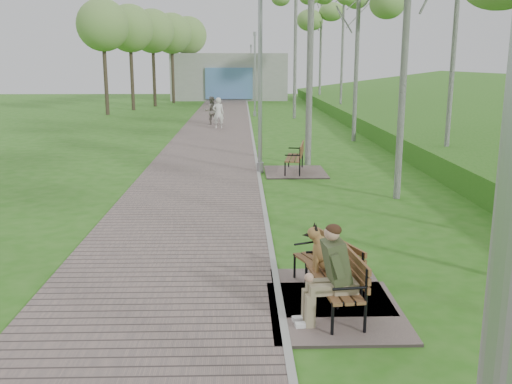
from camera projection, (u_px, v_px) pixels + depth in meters
walkway at (210, 147)px, 22.37m from camera, size 3.50×67.00×0.04m
kerb at (254, 147)px, 22.41m from camera, size 0.10×67.00×0.05m
building_north at (229, 77)px, 50.65m from camera, size 10.00×5.20×4.00m
bench_main at (330, 284)px, 7.54m from camera, size 1.78×1.97×1.55m
bench_second at (326, 281)px, 8.31m from camera, size 1.62×1.80×0.99m
bench_third at (294, 166)px, 17.31m from camera, size 1.83×2.03×1.12m
lamp_post_near at (504, 351)px, 1.58m from camera, size 0.21×0.21×5.40m
lamp_post_second at (260, 87)px, 16.80m from camera, size 0.21×0.21×5.49m
lamp_post_third at (255, 77)px, 34.68m from camera, size 0.20×0.20×5.05m
lamp_post_far at (251, 74)px, 49.78m from camera, size 0.18×0.18×4.74m
pedestrian_near at (218, 113)px, 28.44m from camera, size 0.60×0.41×1.57m
pedestrian_far at (211, 111)px, 30.20m from camera, size 0.84×0.72×1.51m
birch_distant_b at (322, 10)px, 42.56m from camera, size 2.78×2.78×8.99m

